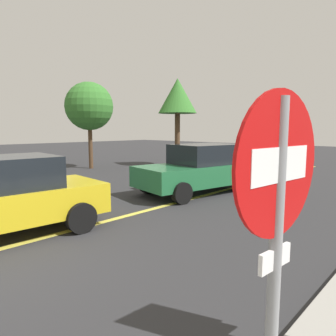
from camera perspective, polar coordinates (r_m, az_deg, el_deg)
lane_marking_centre at (r=7.50m, az=-9.24°, el=-9.26°), size 28.00×0.16×0.01m
stop_sign at (r=1.71m, az=19.72°, el=-11.49°), size 0.76×0.09×2.34m
car_green_crossing at (r=10.28m, az=6.32°, el=-0.08°), size 4.67×2.65×1.63m
tree_left_verge at (r=17.05m, az=-14.64°, el=11.16°), size 2.56×2.56×4.64m
tree_centre_verge at (r=17.79m, az=1.81°, el=13.23°), size 2.22×2.22×5.02m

